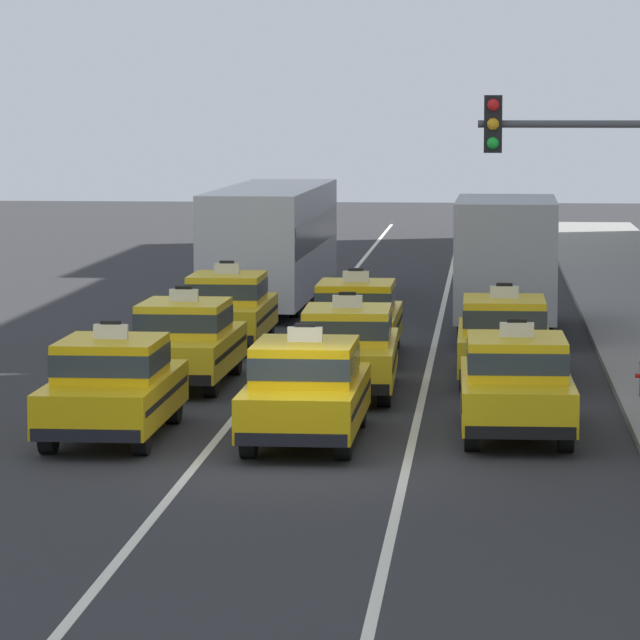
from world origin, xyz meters
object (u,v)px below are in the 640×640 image
taxi_left_nearest (113,385)px  taxi_center_second (348,348)px  taxi_center_nearest (306,389)px  box_truck_right_third (506,260)px  traffic_light_pole (616,228)px  taxi_left_second (185,341)px  taxi_right_second (504,337)px  bus_left_fourth (272,238)px  taxi_center_third (356,318)px  taxi_left_third (228,308)px  taxi_right_nearest (516,383)px

taxi_left_nearest → taxi_center_second: bearing=56.1°
taxi_center_nearest → box_truck_right_third: (3.34, 15.22, 0.90)m
taxi_center_second → traffic_light_pole: 11.59m
taxi_left_second → taxi_right_second: same height
taxi_left_nearest → taxi_center_nearest: bearing=-2.1°
taxi_center_second → traffic_light_pole: size_ratio=0.82×
taxi_left_nearest → taxi_right_second: bearing=48.5°
box_truck_right_third → bus_left_fourth: bearing=133.4°
bus_left_fourth → taxi_center_nearest: bus_left_fourth is taller
bus_left_fourth → taxi_right_second: bearing=-66.8°
taxi_left_second → taxi_center_nearest: same height
taxi_right_second → taxi_center_third: bearing=134.1°
taxi_left_third → taxi_right_nearest: 13.09m
taxi_left_third → taxi_center_second: 7.80m
taxi_left_second → taxi_right_second: 6.30m
taxi_center_second → taxi_left_nearest: bearing=-123.9°
taxi_left_second → bus_left_fourth: size_ratio=0.41×
bus_left_fourth → taxi_right_nearest: bearing=-73.1°
taxi_center_third → taxi_right_second: bearing=-45.9°
taxi_right_nearest → box_truck_right_third: size_ratio=0.66×
bus_left_fourth → traffic_light_pole: 28.07m
taxi_left_nearest → taxi_center_nearest: size_ratio=1.00×
taxi_center_nearest → taxi_center_second: 5.31m
bus_left_fourth → taxi_right_second: size_ratio=2.46×
box_truck_right_third → taxi_left_nearest: bearing=-113.4°
taxi_left_second → taxi_right_second: (6.19, 1.17, 0.00)m
taxi_left_nearest → taxi_center_third: bearing=72.7°
taxi_left_third → bus_left_fourth: size_ratio=0.41×
taxi_right_second → taxi_left_nearest: bearing=-131.5°
traffic_light_pole → taxi_right_nearest: bearing=101.4°
taxi_left_third → taxi_center_second: size_ratio=0.99×
taxi_center_third → taxi_right_nearest: (3.31, -9.70, 0.00)m
box_truck_right_third → taxi_center_second: bearing=-107.1°
taxi_left_nearest → taxi_right_nearest: (6.59, 0.83, 0.00)m
taxi_left_third → traffic_light_pole: 19.23m
taxi_right_nearest → box_truck_right_third: 14.31m
taxi_center_second → traffic_light_pole: traffic_light_pole is taller
taxi_left_nearest → traffic_light_pole: size_ratio=0.82×
taxi_center_third → taxi_right_second: (3.15, -3.25, 0.00)m
taxi_center_third → taxi_right_nearest: size_ratio=0.99×
taxi_right_second → traffic_light_pole: traffic_light_pole is taller
taxi_left_second → taxi_right_second: size_ratio=1.00×
bus_left_fourth → taxi_center_third: (3.07, -11.27, -0.94)m
box_truck_right_third → traffic_light_pole: (1.26, -20.27, 2.04)m
taxi_left_second → taxi_left_third: size_ratio=1.00×
taxi_left_second → traffic_light_pole: size_ratio=0.82×
taxi_left_second → bus_left_fourth: (-0.03, 15.69, 0.94)m
taxi_center_nearest → taxi_right_second: same height
taxi_left_nearest → taxi_center_second: 6.25m
taxi_left_second → taxi_center_second: 3.37m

